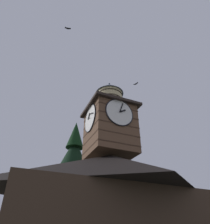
{
  "coord_description": "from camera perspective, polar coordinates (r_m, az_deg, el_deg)",
  "views": [
    {
      "loc": [
        8.19,
        12.49,
        2.11
      ],
      "look_at": [
        1.28,
        -3.29,
        12.74
      ],
      "focal_mm": 34.23,
      "sensor_mm": 36.0,
      "label": 1
    }
  ],
  "objects": [
    {
      "name": "flying_bird_high",
      "position": [
        22.67,
        -9.92,
        21.16
      ],
      "size": [
        0.59,
        0.24,
        0.13
      ],
      "color": "black"
    },
    {
      "name": "pine_tree_behind",
      "position": [
        24.03,
        -9.2,
        -21.65
      ],
      "size": [
        6.86,
        6.86,
        15.03
      ],
      "color": "#473323",
      "rests_on": "ground_plane"
    },
    {
      "name": "clock_tower",
      "position": [
        19.79,
        1.28,
        -2.84
      ],
      "size": [
        4.52,
        4.52,
        8.06
      ],
      "color": "brown",
      "rests_on": "building_main"
    },
    {
      "name": "flying_bird_low",
      "position": [
        28.35,
        8.22,
        7.46
      ],
      "size": [
        0.45,
        0.7,
        0.15
      ],
      "color": "black"
    },
    {
      "name": "moon",
      "position": [
        60.08,
        0.07,
        -18.15
      ],
      "size": [
        1.85,
        1.85,
        1.85
      ],
      "color": "silver"
    },
    {
      "name": "building_main",
      "position": [
        16.97,
        1.52,
        -24.4
      ],
      "size": [
        15.06,
        10.35,
        8.32
      ],
      "color": "#3C2B1F",
      "rests_on": "ground_plane"
    }
  ]
}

